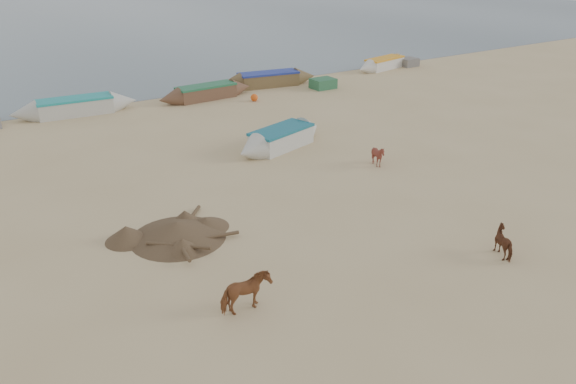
% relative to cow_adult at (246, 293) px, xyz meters
% --- Properties ---
extents(ground, '(140.00, 140.00, 0.00)m').
position_rel_cow_adult_xyz_m(ground, '(3.85, -0.00, -0.56)').
color(ground, tan).
rests_on(ground, ground).
extents(cow_adult, '(1.34, 0.63, 1.13)m').
position_rel_cow_adult_xyz_m(cow_adult, '(0.00, 0.00, 0.00)').
color(cow_adult, brown).
rests_on(cow_adult, ground).
extents(calf_front, '(1.15, 1.12, 0.96)m').
position_rel_cow_adult_xyz_m(calf_front, '(9.78, 6.10, -0.08)').
color(calf_front, maroon).
rests_on(calf_front, ground).
extents(calf_right, '(0.82, 0.95, 0.90)m').
position_rel_cow_adult_xyz_m(calf_right, '(8.16, -1.77, -0.11)').
color(calf_right, brown).
rests_on(calf_right, ground).
extents(near_canoe, '(5.61, 2.92, 0.94)m').
position_rel_cow_adult_xyz_m(near_canoe, '(7.53, 10.35, -0.09)').
color(near_canoe, beige).
rests_on(near_canoe, ground).
extents(debris_pile, '(3.67, 3.67, 0.57)m').
position_rel_cow_adult_xyz_m(debris_pile, '(0.03, 4.73, -0.28)').
color(debris_pile, brown).
rests_on(debris_pile, ground).
extents(waterline_canoes, '(49.16, 2.86, 0.96)m').
position_rel_cow_adult_xyz_m(waterline_canoes, '(1.96, 20.67, -0.12)').
color(waterline_canoes, brown).
rests_on(waterline_canoes, ground).
extents(beach_clutter, '(44.89, 3.58, 0.64)m').
position_rel_cow_adult_xyz_m(beach_clutter, '(6.68, 19.77, -0.27)').
color(beach_clutter, '#2B5F2E').
rests_on(beach_clutter, ground).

